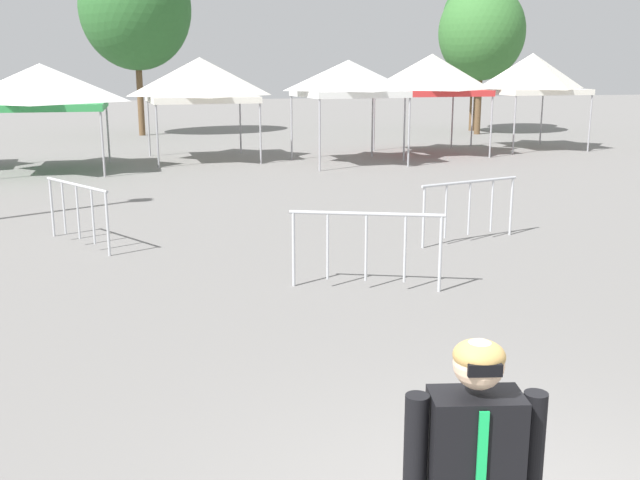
{
  "coord_description": "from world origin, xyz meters",
  "views": [
    {
      "loc": [
        -2.32,
        -3.46,
        2.94
      ],
      "look_at": [
        -0.41,
        3.25,
        1.3
      ],
      "focal_mm": 40.87,
      "sensor_mm": 36.0,
      "label": 1
    }
  ],
  "objects_px": {
    "canopy_tent_left_of_center": "(200,80)",
    "tree_behind_tents_center": "(135,8)",
    "crowd_barrier_by_lift": "(470,199)",
    "crowd_barrier_mid_lot": "(366,235)",
    "tree_behind_tents_left": "(477,19)",
    "canopy_tent_far_left": "(41,86)",
    "crowd_barrier_near_person": "(77,202)",
    "canopy_tent_right_of_center": "(432,75)",
    "canopy_tent_center": "(349,79)",
    "canopy_tent_behind_left": "(532,74)",
    "tree_behind_tents_right": "(482,32)"
  },
  "relations": [
    {
      "from": "tree_behind_tents_left",
      "to": "crowd_barrier_near_person",
      "type": "bearing_deg",
      "value": -131.73
    },
    {
      "from": "tree_behind_tents_left",
      "to": "crowd_barrier_by_lift",
      "type": "height_order",
      "value": "tree_behind_tents_left"
    },
    {
      "from": "tree_behind_tents_center",
      "to": "canopy_tent_right_of_center",
      "type": "bearing_deg",
      "value": -47.86
    },
    {
      "from": "canopy_tent_left_of_center",
      "to": "tree_behind_tents_center",
      "type": "distance_m",
      "value": 10.51
    },
    {
      "from": "canopy_tent_far_left",
      "to": "canopy_tent_center",
      "type": "relative_size",
      "value": 1.14
    },
    {
      "from": "tree_behind_tents_left",
      "to": "crowd_barrier_by_lift",
      "type": "distance_m",
      "value": 24.42
    },
    {
      "from": "canopy_tent_far_left",
      "to": "crowd_barrier_near_person",
      "type": "xyz_separation_m",
      "value": [
        1.23,
        -10.05,
        -1.7
      ]
    },
    {
      "from": "canopy_tent_far_left",
      "to": "canopy_tent_left_of_center",
      "type": "relative_size",
      "value": 1.07
    },
    {
      "from": "tree_behind_tents_center",
      "to": "crowd_barrier_mid_lot",
      "type": "relative_size",
      "value": 4.21
    },
    {
      "from": "canopy_tent_center",
      "to": "canopy_tent_behind_left",
      "type": "distance_m",
      "value": 8.24
    },
    {
      "from": "canopy_tent_right_of_center",
      "to": "tree_behind_tents_left",
      "type": "height_order",
      "value": "tree_behind_tents_left"
    },
    {
      "from": "crowd_barrier_by_lift",
      "to": "crowd_barrier_mid_lot",
      "type": "relative_size",
      "value": 1.05
    },
    {
      "from": "canopy_tent_far_left",
      "to": "crowd_barrier_mid_lot",
      "type": "distance_m",
      "value": 14.77
    },
    {
      "from": "crowd_barrier_by_lift",
      "to": "tree_behind_tents_center",
      "type": "bearing_deg",
      "value": 101.15
    },
    {
      "from": "canopy_tent_center",
      "to": "crowd_barrier_mid_lot",
      "type": "xyz_separation_m",
      "value": [
        -4.0,
        -13.07,
        -1.9
      ]
    },
    {
      "from": "crowd_barrier_by_lift",
      "to": "tree_behind_tents_right",
      "type": "bearing_deg",
      "value": 61.82
    },
    {
      "from": "canopy_tent_center",
      "to": "canopy_tent_right_of_center",
      "type": "height_order",
      "value": "canopy_tent_right_of_center"
    },
    {
      "from": "canopy_tent_behind_left",
      "to": "tree_behind_tents_left",
      "type": "xyz_separation_m",
      "value": [
        1.85,
        8.09,
        2.47
      ]
    },
    {
      "from": "canopy_tent_behind_left",
      "to": "tree_behind_tents_left",
      "type": "distance_m",
      "value": 8.66
    },
    {
      "from": "canopy_tent_left_of_center",
      "to": "canopy_tent_center",
      "type": "distance_m",
      "value": 4.86
    },
    {
      "from": "tree_behind_tents_left",
      "to": "canopy_tent_left_of_center",
      "type": "bearing_deg",
      "value": -149.73
    },
    {
      "from": "canopy_tent_left_of_center",
      "to": "canopy_tent_center",
      "type": "height_order",
      "value": "canopy_tent_left_of_center"
    },
    {
      "from": "crowd_barrier_by_lift",
      "to": "crowd_barrier_mid_lot",
      "type": "xyz_separation_m",
      "value": [
        -2.67,
        -2.19,
        0.0
      ]
    },
    {
      "from": "canopy_tent_right_of_center",
      "to": "crowd_barrier_near_person",
      "type": "bearing_deg",
      "value": -136.02
    },
    {
      "from": "crowd_barrier_by_lift",
      "to": "canopy_tent_behind_left",
      "type": "bearing_deg",
      "value": 55.01
    },
    {
      "from": "tree_behind_tents_right",
      "to": "crowd_barrier_near_person",
      "type": "xyz_separation_m",
      "value": [
        -16.91,
        -17.86,
        -3.79
      ]
    },
    {
      "from": "crowd_barrier_by_lift",
      "to": "canopy_tent_center",
      "type": "bearing_deg",
      "value": 83.03
    },
    {
      "from": "tree_behind_tents_center",
      "to": "tree_behind_tents_left",
      "type": "height_order",
      "value": "tree_behind_tents_center"
    },
    {
      "from": "canopy_tent_center",
      "to": "tree_behind_tents_left",
      "type": "height_order",
      "value": "tree_behind_tents_left"
    },
    {
      "from": "crowd_barrier_mid_lot",
      "to": "canopy_tent_center",
      "type": "bearing_deg",
      "value": 72.97
    },
    {
      "from": "tree_behind_tents_center",
      "to": "canopy_tent_far_left",
      "type": "bearing_deg",
      "value": -105.66
    },
    {
      "from": "tree_behind_tents_left",
      "to": "canopy_tent_far_left",
      "type": "bearing_deg",
      "value": -152.74
    },
    {
      "from": "canopy_tent_far_left",
      "to": "crowd_barrier_mid_lot",
      "type": "bearing_deg",
      "value": -69.74
    },
    {
      "from": "tree_behind_tents_left",
      "to": "crowd_barrier_near_person",
      "type": "height_order",
      "value": "tree_behind_tents_left"
    },
    {
      "from": "canopy_tent_left_of_center",
      "to": "canopy_tent_far_left",
      "type": "bearing_deg",
      "value": -162.71
    },
    {
      "from": "canopy_tent_center",
      "to": "tree_behind_tents_right",
      "type": "xyz_separation_m",
      "value": [
        9.05,
        8.5,
        1.89
      ]
    },
    {
      "from": "canopy_tent_center",
      "to": "tree_behind_tents_left",
      "type": "distance_m",
      "value": 14.5
    },
    {
      "from": "tree_behind_tents_left",
      "to": "crowd_barrier_mid_lot",
      "type": "bearing_deg",
      "value": -120.39
    },
    {
      "from": "crowd_barrier_by_lift",
      "to": "crowd_barrier_mid_lot",
      "type": "height_order",
      "value": "same"
    },
    {
      "from": "canopy_tent_right_of_center",
      "to": "tree_behind_tents_center",
      "type": "bearing_deg",
      "value": 132.14
    },
    {
      "from": "canopy_tent_left_of_center",
      "to": "tree_behind_tents_right",
      "type": "distance_m",
      "value": 14.94
    },
    {
      "from": "canopy_tent_far_left",
      "to": "canopy_tent_behind_left",
      "type": "height_order",
      "value": "canopy_tent_behind_left"
    },
    {
      "from": "canopy_tent_behind_left",
      "to": "tree_behind_tents_left",
      "type": "bearing_deg",
      "value": 77.08
    },
    {
      "from": "crowd_barrier_by_lift",
      "to": "crowd_barrier_near_person",
      "type": "relative_size",
      "value": 1.1
    },
    {
      "from": "tree_behind_tents_right",
      "to": "crowd_barrier_by_lift",
      "type": "height_order",
      "value": "tree_behind_tents_right"
    },
    {
      "from": "canopy_tent_behind_left",
      "to": "tree_behind_tents_right",
      "type": "height_order",
      "value": "tree_behind_tents_right"
    },
    {
      "from": "canopy_tent_center",
      "to": "tree_behind_tents_center",
      "type": "height_order",
      "value": "tree_behind_tents_center"
    },
    {
      "from": "canopy_tent_behind_left",
      "to": "tree_behind_tents_right",
      "type": "relative_size",
      "value": 0.53
    },
    {
      "from": "tree_behind_tents_right",
      "to": "crowd_barrier_mid_lot",
      "type": "relative_size",
      "value": 3.43
    },
    {
      "from": "canopy_tent_behind_left",
      "to": "crowd_barrier_mid_lot",
      "type": "xyz_separation_m",
      "value": [
        -11.91,
        -15.39,
        -2.02
      ]
    }
  ]
}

